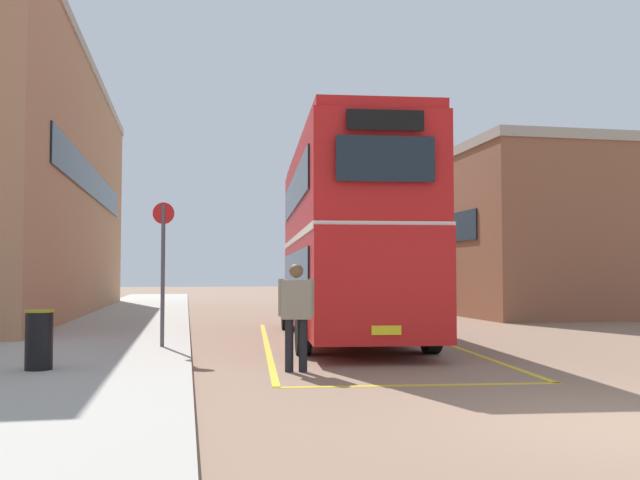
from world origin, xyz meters
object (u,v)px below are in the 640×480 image
object	(u,v)px
single_deck_bus	(349,273)
litter_bin	(39,339)
double_decker_bus	(346,237)
bus_stop_sign	(163,260)
pedestrian_boarding	(296,309)

from	to	relation	value
single_deck_bus	litter_bin	world-z (taller)	single_deck_bus
double_decker_bus	single_deck_bus	distance (m)	16.46
bus_stop_sign	pedestrian_boarding	bearing A→B (deg)	-54.49
double_decker_bus	litter_bin	distance (m)	8.33
pedestrian_boarding	single_deck_bus	bearing A→B (deg)	74.63
pedestrian_boarding	litter_bin	distance (m)	3.99
litter_bin	bus_stop_sign	size ratio (longest dim) A/B	0.31
double_decker_bus	single_deck_bus	xyz separation A→B (m)	(3.80, 15.99, -0.87)
single_deck_bus	pedestrian_boarding	distance (m)	22.16
double_decker_bus	bus_stop_sign	world-z (taller)	double_decker_bus
single_deck_bus	bus_stop_sign	world-z (taller)	bus_stop_sign
double_decker_bus	litter_bin	xyz separation A→B (m)	(-6.04, -5.40, -1.91)
double_decker_bus	bus_stop_sign	xyz separation A→B (m)	(-4.31, -2.23, -0.64)
single_deck_bus	double_decker_bus	bearing A→B (deg)	-103.36
single_deck_bus	bus_stop_sign	xyz separation A→B (m)	(-8.11, -18.22, 0.24)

